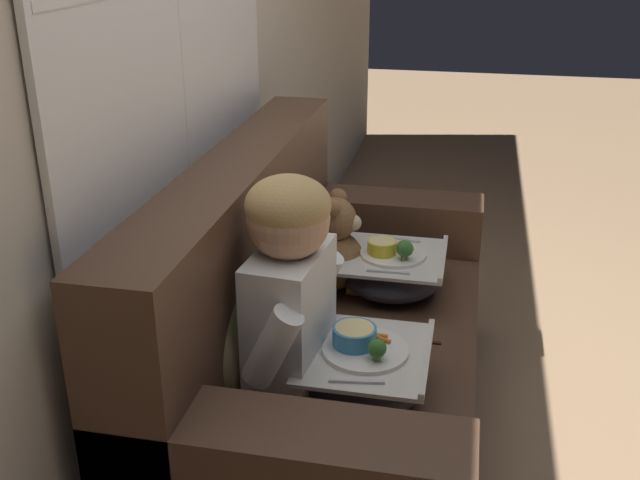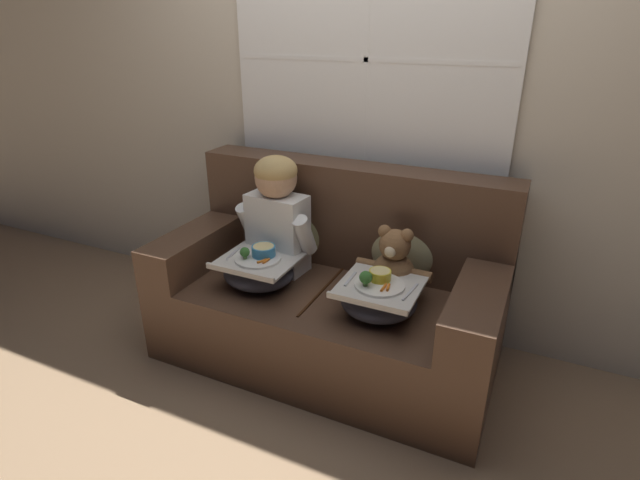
{
  "view_description": "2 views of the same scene",
  "coord_description": "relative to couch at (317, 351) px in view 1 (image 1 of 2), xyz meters",
  "views": [
    {
      "loc": [
        -2.07,
        -0.37,
        1.66
      ],
      "look_at": [
        0.14,
        0.09,
        0.69
      ],
      "focal_mm": 42.0,
      "sensor_mm": 36.0,
      "label": 1
    },
    {
      "loc": [
        0.94,
        -2.07,
        1.69
      ],
      "look_at": [
        -0.1,
        0.13,
        0.62
      ],
      "focal_mm": 28.0,
      "sensor_mm": 36.0,
      "label": 2
    }
  ],
  "objects": [
    {
      "name": "throw_pillow_behind_teddy",
      "position": [
        0.33,
        0.17,
        0.27
      ],
      "size": [
        0.37,
        0.18,
        0.38
      ],
      "color": "tan",
      "rests_on": "couch"
    },
    {
      "name": "lap_tray_teddy",
      "position": [
        0.33,
        -0.2,
        0.15
      ],
      "size": [
        0.37,
        0.36,
        0.23
      ],
      "color": "#2D2D38",
      "rests_on": "teddy_bear"
    },
    {
      "name": "throw_pillow_behind_child",
      "position": [
        -0.33,
        0.17,
        0.27
      ],
      "size": [
        0.4,
        0.19,
        0.42
      ],
      "color": "#898456",
      "rests_on": "couch"
    },
    {
      "name": "lap_tray_child",
      "position": [
        -0.33,
        -0.2,
        0.16
      ],
      "size": [
        0.39,
        0.35,
        0.22
      ],
      "color": "#2D2D38",
      "rests_on": "child_figure"
    },
    {
      "name": "wall_back_with_window",
      "position": [
        0.0,
        0.45,
        0.96
      ],
      "size": [
        8.0,
        0.08,
        2.6
      ],
      "color": "beige",
      "rests_on": "ground_plane"
    },
    {
      "name": "child_figure",
      "position": [
        -0.33,
        0.01,
        0.42
      ],
      "size": [
        0.46,
        0.23,
        0.64
      ],
      "color": "white",
      "rests_on": "couch"
    },
    {
      "name": "ground_plane",
      "position": [
        0.0,
        -0.07,
        -0.36
      ],
      "size": [
        14.0,
        14.0,
        0.0
      ],
      "primitive_type": "plane",
      "color": "#8E7051"
    },
    {
      "name": "teddy_bear",
      "position": [
        0.33,
        0.0,
        0.23
      ],
      "size": [
        0.39,
        0.27,
        0.36
      ],
      "color": "brown",
      "rests_on": "couch"
    },
    {
      "name": "couch",
      "position": [
        0.0,
        0.0,
        0.0
      ],
      "size": [
        1.75,
        0.87,
        1.0
      ],
      "color": "#4C3323",
      "rests_on": "ground_plane"
    }
  ]
}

